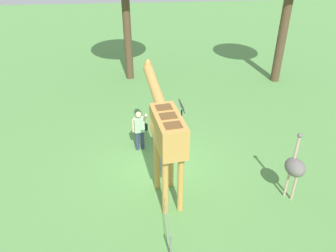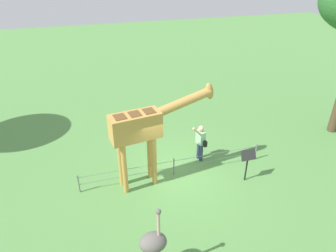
{
  "view_description": "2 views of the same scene",
  "coord_description": "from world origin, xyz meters",
  "px_view_note": "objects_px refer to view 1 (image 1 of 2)",
  "views": [
    {
      "loc": [
        -8.89,
        0.64,
        7.12
      ],
      "look_at": [
        0.38,
        -0.25,
        1.51
      ],
      "focal_mm": 35.06,
      "sensor_mm": 36.0,
      "label": 1
    },
    {
      "loc": [
        -2.86,
        -8.81,
        7.42
      ],
      "look_at": [
        -0.04,
        0.71,
        1.79
      ],
      "focal_mm": 32.67,
      "sensor_mm": 36.0,
      "label": 2
    }
  ],
  "objects_px": {
    "visitor": "(140,128)",
    "ostrich": "(295,167)",
    "giraffe": "(165,129)",
    "info_sign": "(182,110)"
  },
  "relations": [
    {
      "from": "giraffe",
      "to": "info_sign",
      "type": "height_order",
      "value": "giraffe"
    },
    {
      "from": "info_sign",
      "to": "ostrich",
      "type": "bearing_deg",
      "value": -146.72
    },
    {
      "from": "visitor",
      "to": "ostrich",
      "type": "relative_size",
      "value": 0.76
    },
    {
      "from": "visitor",
      "to": "ostrich",
      "type": "bearing_deg",
      "value": -124.4
    },
    {
      "from": "ostrich",
      "to": "visitor",
      "type": "bearing_deg",
      "value": 55.6
    },
    {
      "from": "giraffe",
      "to": "info_sign",
      "type": "relative_size",
      "value": 2.94
    },
    {
      "from": "giraffe",
      "to": "ostrich",
      "type": "relative_size",
      "value": 1.73
    },
    {
      "from": "info_sign",
      "to": "giraffe",
      "type": "bearing_deg",
      "value": 164.81
    },
    {
      "from": "giraffe",
      "to": "info_sign",
      "type": "bearing_deg",
      "value": -15.19
    },
    {
      "from": "visitor",
      "to": "giraffe",
      "type": "bearing_deg",
      "value": -162.85
    }
  ]
}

